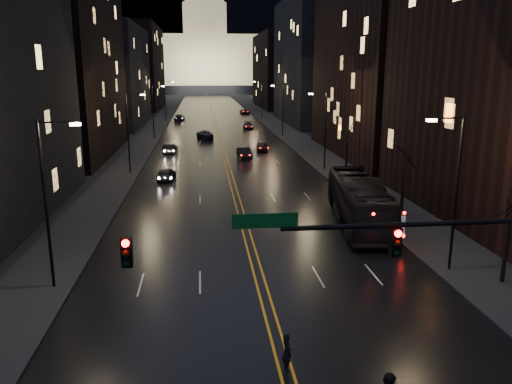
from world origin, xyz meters
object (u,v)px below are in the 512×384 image
object	(u,v)px
traffic_signal	(461,253)
bus	(359,202)
oncoming_car_b	(170,149)
oncoming_car_a	(166,174)
receding_car_a	(244,153)
pedestrian_a	(287,352)

from	to	relation	value
traffic_signal	bus	bearing A→B (deg)	82.34
bus	oncoming_car_b	xyz separation A→B (m)	(-15.95, 34.66, -1.10)
oncoming_car_a	oncoming_car_b	distance (m)	17.50
traffic_signal	receding_car_a	size ratio (longest dim) A/B	4.14
oncoming_car_b	pedestrian_a	distance (m)	53.12
traffic_signal	oncoming_car_b	distance (m)	55.75
receding_car_a	pedestrian_a	size ratio (longest dim) A/B	2.69
bus	pedestrian_a	size ratio (longest dim) A/B	8.21
traffic_signal	bus	world-z (taller)	traffic_signal
traffic_signal	pedestrian_a	xyz separation A→B (m)	(-5.87, 1.36, -4.33)
traffic_signal	bus	distance (m)	19.74
traffic_signal	pedestrian_a	size ratio (longest dim) A/B	11.13
bus	pedestrian_a	distance (m)	19.85
traffic_signal	oncoming_car_a	distance (m)	38.86
bus	receding_car_a	bearing A→B (deg)	108.51
oncoming_car_a	receding_car_a	bearing A→B (deg)	-120.89
traffic_signal	receding_car_a	world-z (taller)	traffic_signal
bus	receding_car_a	distance (m)	30.48
bus	oncoming_car_b	size ratio (longest dim) A/B	3.11
oncoming_car_b	pedestrian_a	size ratio (longest dim) A/B	2.64
traffic_signal	receding_car_a	bearing A→B (deg)	93.96
traffic_signal	oncoming_car_b	world-z (taller)	traffic_signal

